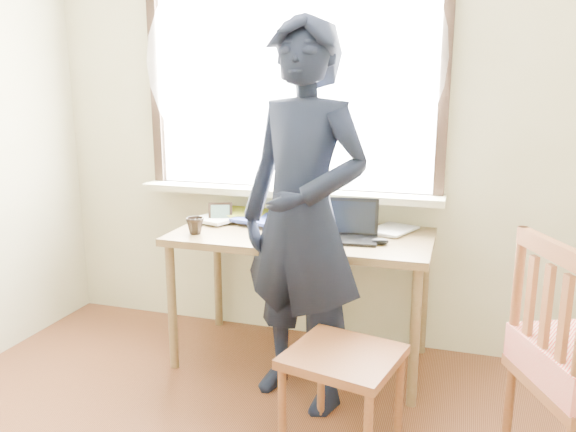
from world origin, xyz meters
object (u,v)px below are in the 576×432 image
(person, at_px, (303,218))
(mug_dark, at_px, (195,226))
(mug_white, at_px, (281,217))
(work_chair, at_px, (343,368))
(laptop, at_px, (349,230))
(desk, at_px, (302,247))

(person, bearing_deg, mug_dark, -176.04)
(mug_white, xyz_separation_m, work_chair, (0.57, -0.90, -0.42))
(laptop, relative_size, work_chair, 0.62)
(desk, bearing_deg, person, -73.19)
(desk, xyz_separation_m, person, (0.11, -0.38, 0.25))
(laptop, relative_size, person, 0.17)
(mug_white, distance_m, person, 0.62)
(mug_dark, bearing_deg, work_chair, -30.07)
(desk, relative_size, work_chair, 2.68)
(laptop, distance_m, person, 0.40)
(desk, bearing_deg, mug_white, 137.51)
(mug_white, relative_size, mug_dark, 1.17)
(mug_dark, xyz_separation_m, person, (0.67, -0.19, 0.13))
(work_chair, bearing_deg, laptop, 100.10)
(desk, distance_m, laptop, 0.30)
(desk, distance_m, work_chair, 0.89)
(laptop, xyz_separation_m, mug_dark, (-0.83, -0.15, -0.00))
(desk, relative_size, person, 0.76)
(mug_white, bearing_deg, laptop, -23.74)
(desk, height_order, person, person)
(work_chair, height_order, person, person)
(desk, xyz_separation_m, laptop, (0.27, -0.04, 0.13))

